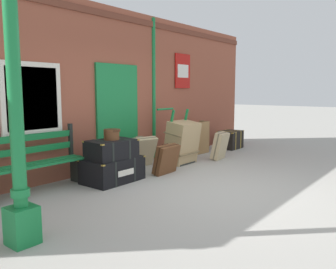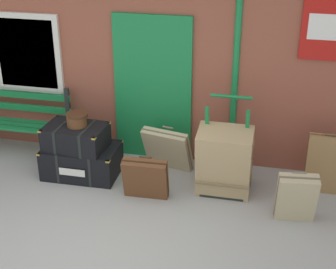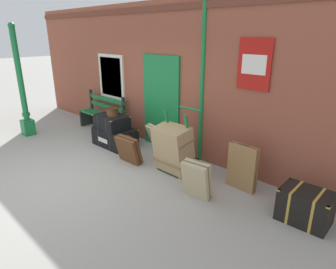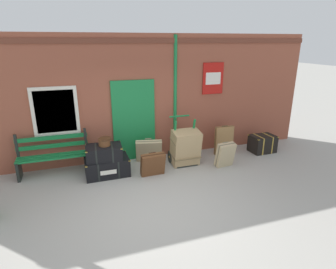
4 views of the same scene
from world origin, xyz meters
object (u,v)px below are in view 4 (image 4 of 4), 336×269
object	(u,v)px
platform_bench	(54,156)
large_brown_trunk	(185,148)
suitcase_charcoal	(149,151)
corner_trunk	(262,144)
steamer_trunk_middle	(104,152)
suitcase_olive	(225,155)
round_hatbox	(104,141)
steamer_trunk_base	(107,166)
suitcase_caramel	(153,164)
porters_trolley	(183,152)
suitcase_umber	(224,140)

from	to	relation	value
platform_bench	large_brown_trunk	size ratio (longest dim) A/B	1.71
suitcase_charcoal	corner_trunk	xyz separation A→B (m)	(3.25, -0.30, -0.08)
steamer_trunk_middle	suitcase_olive	distance (m)	2.95
steamer_trunk_middle	round_hatbox	bearing A→B (deg)	36.29
platform_bench	steamer_trunk_base	world-z (taller)	platform_bench
suitcase_charcoal	platform_bench	bearing A→B (deg)	178.02
round_hatbox	suitcase_charcoal	size ratio (longest dim) A/B	0.40
suitcase_caramel	steamer_trunk_middle	bearing A→B (deg)	161.33
porters_trolley	round_hatbox	bearing A→B (deg)	-176.22
steamer_trunk_base	round_hatbox	size ratio (longest dim) A/B	3.56
steamer_trunk_base	round_hatbox	distance (m)	0.63
corner_trunk	suitcase_charcoal	bearing A→B (deg)	174.70
suitcase_umber	steamer_trunk_base	bearing A→B (deg)	-175.08
porters_trolley	large_brown_trunk	xyz separation A→B (m)	(-0.00, -0.18, 0.20)
steamer_trunk_middle	porters_trolley	world-z (taller)	porters_trolley
round_hatbox	suitcase_olive	xyz separation A→B (m)	(2.88, -0.46, -0.53)
large_brown_trunk	suitcase_caramel	bearing A→B (deg)	-160.77
suitcase_caramel	suitcase_umber	bearing A→B (deg)	16.72
steamer_trunk_middle	corner_trunk	size ratio (longest dim) A/B	1.19
corner_trunk	suitcase_umber	bearing A→B (deg)	170.18
suitcase_caramel	suitcase_olive	distance (m)	1.85
steamer_trunk_middle	suitcase_charcoal	xyz separation A→B (m)	(1.16, 0.42, -0.26)
steamer_trunk_middle	large_brown_trunk	distance (m)	2.01
platform_bench	steamer_trunk_middle	size ratio (longest dim) A/B	1.90
round_hatbox	corner_trunk	size ratio (longest dim) A/B	0.41
large_brown_trunk	round_hatbox	bearing A→B (deg)	178.65
round_hatbox	corner_trunk	xyz separation A→B (m)	(4.39, 0.10, -0.60)
steamer_trunk_base	large_brown_trunk	distance (m)	1.98
suitcase_umber	corner_trunk	size ratio (longest dim) A/B	1.19
suitcase_umber	corner_trunk	world-z (taller)	suitcase_umber
steamer_trunk_middle	porters_trolley	bearing A→B (deg)	4.30
steamer_trunk_base	suitcase_caramel	xyz separation A→B (m)	(1.01, -0.39, 0.07)
steamer_trunk_base	round_hatbox	bearing A→B (deg)	-143.08
large_brown_trunk	suitcase_charcoal	size ratio (longest dim) A/B	1.30
large_brown_trunk	steamer_trunk_base	bearing A→B (deg)	178.24
porters_trolley	suitcase_charcoal	distance (m)	0.88
suitcase_olive	steamer_trunk_middle	bearing A→B (deg)	171.40
suitcase_umber	suitcase_caramel	distance (m)	2.33
steamer_trunk_base	suitcase_umber	size ratio (longest dim) A/B	1.22
steamer_trunk_base	corner_trunk	bearing A→B (deg)	1.08
platform_bench	steamer_trunk_base	xyz separation A→B (m)	(1.17, -0.46, -0.23)
steamer_trunk_base	suitcase_charcoal	bearing A→B (deg)	18.94
steamer_trunk_middle	round_hatbox	distance (m)	0.27
suitcase_umber	suitcase_olive	distance (m)	0.84
round_hatbox	corner_trunk	world-z (taller)	round_hatbox
steamer_trunk_middle	suitcase_umber	xyz separation A→B (m)	(3.28, 0.31, -0.18)
round_hatbox	suitcase_olive	distance (m)	2.96
porters_trolley	corner_trunk	xyz separation A→B (m)	(2.41, -0.03, -0.03)
porters_trolley	corner_trunk	bearing A→B (deg)	-0.82
steamer_trunk_base	corner_trunk	xyz separation A→B (m)	(4.37, 0.08, 0.03)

